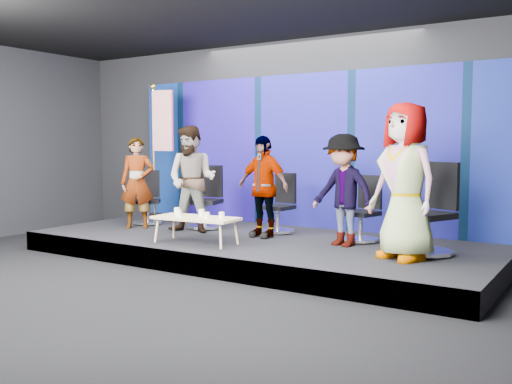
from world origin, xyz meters
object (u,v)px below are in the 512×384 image
Objects in this scene: mug_b at (179,213)px; mug_c at (202,213)px; flag_stand at (159,148)px; panelist_c at (263,187)px; mug_e at (222,215)px; mug_a at (177,211)px; chair_c at (280,213)px; panelist_d at (343,190)px; panelist_b at (192,179)px; chair_d at (363,220)px; chair_a at (148,206)px; mug_d at (207,215)px; chair_b at (206,208)px; coffee_table at (196,219)px; panelist_e at (405,181)px; chair_e at (431,224)px; panelist_a at (137,183)px.

mug_b is 0.32m from mug_c.
flag_stand is (-1.91, 1.71, 0.91)m from mug_b.
mug_e is (-0.08, -0.96, -0.34)m from panelist_c.
panelist_c is at bearing 45.98° from mug_a.
chair_c is 0.68m from panelist_c.
panelist_d is at bearing 33.00° from mug_e.
mug_c is 0.43m from mug_e.
panelist_b is 0.85m from mug_a.
mug_e is (-1.51, -1.41, 0.11)m from chair_d.
chair_a is 0.98× the size of chair_d.
panelist_c is 1.15m from mug_d.
chair_b reaches higher than coffee_table.
chair_d is 2.73m from mug_a.
chair_b is 1.24m from mug_a.
chair_a is at bearing -162.39° from panelist_e.
mug_d is 0.04× the size of flag_stand.
panelist_b is at bearing 137.20° from mug_c.
chair_e is at bearing 17.80° from coffee_table.
panelist_c is 1.06m from mug_c.
panelist_e reaches higher than mug_c.
panelist_e is at bearing -10.26° from panelist_d.
mug_a is at bearing -144.31° from panelist_d.
panelist_c is (1.17, 0.25, -0.08)m from panelist_b.
panelist_e is (2.35, -0.99, 0.65)m from chair_c.
mug_d is at bearing -145.54° from mug_e.
panelist_b is at bearing 131.77° from coffee_table.
mug_c is (-2.85, -0.38, -0.53)m from panelist_e.
mug_e is at bearing 5.65° from coffee_table.
mug_b is (0.17, -0.16, -0.01)m from mug_a.
panelist_c is at bearing -155.70° from chair_e.
mug_a is at bearing 171.12° from coffee_table.
mug_e is (0.42, -0.08, -0.00)m from mug_c.
coffee_table is (-1.94, -1.45, 0.03)m from chair_d.
panelist_e is (-0.19, -0.47, 0.57)m from chair_e.
chair_e is 5.32m from flag_stand.
panelist_c is (2.27, 0.35, 0.01)m from panelist_a.
mug_b is (-2.17, -1.55, 0.11)m from chair_d.
panelist_c is (-0.00, -0.50, 0.46)m from chair_c.
chair_d is (2.61, 0.70, -0.54)m from panelist_b.
panelist_e is 0.76× the size of flag_stand.
mug_a is at bearing -82.07° from panelist_b.
flag_stand reaches higher than chair_b.
chair_a is 0.61× the size of panelist_c.
chair_a is 2.21m from mug_c.
panelist_c reaches higher than chair_a.
mug_e is (2.39, -1.06, 0.12)m from chair_a.
panelist_a is 0.99× the size of panelist_c.
chair_c is 0.61× the size of panelist_d.
chair_d is (2.71, 0.21, -0.03)m from chair_b.
chair_c is 2.60m from chair_e.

